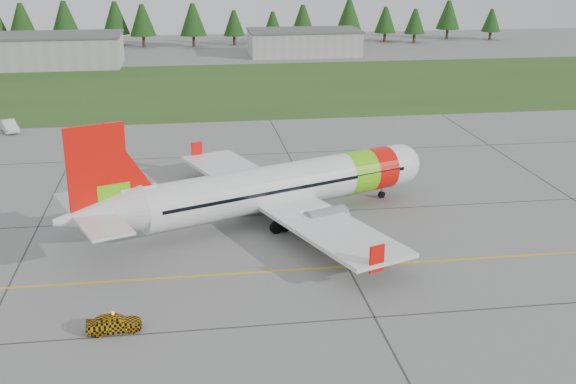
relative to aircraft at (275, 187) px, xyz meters
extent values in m
plane|color=gray|center=(-5.74, -18.67, -3.06)|extent=(320.00, 320.00, 0.00)
cylinder|color=white|center=(0.79, 0.31, 0.04)|extent=(25.65, 13.24, 3.91)
sphere|color=white|center=(12.90, 5.12, 0.04)|extent=(3.91, 3.91, 3.91)
cone|color=white|center=(-14.57, -5.78, 0.39)|extent=(7.96, 6.22, 3.91)
cube|color=black|center=(13.17, 5.23, 0.39)|extent=(2.45, 3.01, 0.56)
cylinder|color=#71DD10|center=(8.24, 3.27, 0.04)|extent=(3.89, 4.67, 3.99)
cylinder|color=red|center=(10.47, 4.16, 0.04)|extent=(3.52, 4.52, 3.99)
cube|color=white|center=(0.33, 0.13, -1.06)|extent=(16.95, 31.83, 0.36)
cube|color=red|center=(-6.48, 14.56, -0.51)|extent=(1.18, 0.61, 2.00)
cube|color=red|center=(5.27, -15.04, -0.51)|extent=(1.18, 0.61, 2.00)
cylinder|color=gray|center=(-0.31, 5.80, -1.61)|extent=(4.13, 3.29, 2.10)
cylinder|color=gray|center=(3.76, -4.44, -1.61)|extent=(4.13, 3.29, 2.10)
cube|color=red|center=(-14.38, -5.71, 3.75)|extent=(4.42, 2.04, 7.61)
cube|color=#71DD10|center=(-13.36, -5.30, 1.55)|extent=(2.58, 1.35, 2.40)
cube|color=white|center=(-15.04, -5.97, 0.64)|extent=(7.23, 11.89, 0.22)
cylinder|color=slate|center=(11.03, 4.38, -2.36)|extent=(0.18, 0.18, 1.40)
cylinder|color=black|center=(11.03, 4.38, -2.72)|extent=(0.74, 0.51, 0.68)
cylinder|color=slate|center=(-1.64, 2.37, -2.11)|extent=(0.22, 0.22, 1.90)
cylinder|color=black|center=(-2.01, 2.22, -2.54)|extent=(1.13, 0.80, 1.04)
cylinder|color=slate|center=(0.43, -2.85, -2.11)|extent=(0.22, 0.22, 1.90)
cylinder|color=black|center=(0.06, -2.99, -2.54)|extent=(1.13, 0.80, 1.04)
imported|color=#EDAD0D|center=(-12.65, -18.00, -1.31)|extent=(1.33, 1.52, 3.51)
imported|color=silver|center=(-30.49, 36.74, -0.69)|extent=(2.15, 2.11, 4.74)
cube|color=#30561E|center=(-5.74, 63.33, -3.05)|extent=(320.00, 50.00, 0.03)
cube|color=gold|center=(-5.74, -10.67, -3.05)|extent=(120.00, 0.25, 0.02)
cube|color=#A8A8A3|center=(-35.74, 91.33, -0.06)|extent=(32.00, 14.00, 6.00)
cube|color=#A8A8A3|center=(19.26, 99.33, -0.46)|extent=(24.00, 12.00, 5.20)
camera|label=1|loc=(-7.55, -59.80, 20.36)|focal=45.00mm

